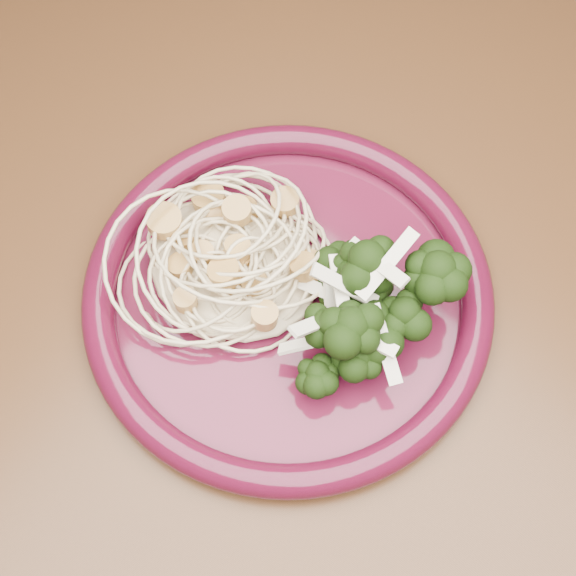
{
  "coord_description": "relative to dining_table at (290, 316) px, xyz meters",
  "views": [
    {
      "loc": [
        0.18,
        -0.23,
        1.28
      ],
      "look_at": [
        0.02,
        -0.03,
        0.77
      ],
      "focal_mm": 50.0,
      "sensor_mm": 36.0,
      "label": 1
    }
  ],
  "objects": [
    {
      "name": "dining_table",
      "position": [
        0.0,
        0.0,
        0.0
      ],
      "size": [
        1.2,
        0.8,
        0.75
      ],
      "color": "#472814",
      "rests_on": "ground"
    },
    {
      "name": "dinner_plate",
      "position": [
        0.02,
        -0.03,
        0.11
      ],
      "size": [
        0.35,
        0.35,
        0.02
      ],
      "rotation": [
        0.0,
        0.0,
        0.18
      ],
      "color": "#450D20",
      "rests_on": "dining_table"
    },
    {
      "name": "spaghetti_pile",
      "position": [
        -0.03,
        -0.04,
        0.12
      ],
      "size": [
        0.15,
        0.14,
        0.03
      ],
      "primitive_type": "ellipsoid",
      "rotation": [
        0.0,
        0.0,
        0.18
      ],
      "color": "beige",
      "rests_on": "dinner_plate"
    },
    {
      "name": "scallop_cluster",
      "position": [
        -0.03,
        -0.04,
        0.16
      ],
      "size": [
        0.14,
        0.14,
        0.04
      ],
      "primitive_type": null,
      "rotation": [
        0.0,
        0.0,
        0.18
      ],
      "color": "tan",
      "rests_on": "spaghetti_pile"
    },
    {
      "name": "broccoli_pile",
      "position": [
        0.07,
        -0.02,
        0.13
      ],
      "size": [
        0.11,
        0.15,
        0.05
      ],
      "primitive_type": "ellipsoid",
      "rotation": [
        0.0,
        0.0,
        0.18
      ],
      "color": "black",
      "rests_on": "dinner_plate"
    },
    {
      "name": "onion_garnish",
      "position": [
        0.07,
        -0.02,
        0.16
      ],
      "size": [
        0.08,
        0.1,
        0.05
      ],
      "primitive_type": null,
      "rotation": [
        0.0,
        0.0,
        0.18
      ],
      "color": "beige",
      "rests_on": "broccoli_pile"
    }
  ]
}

